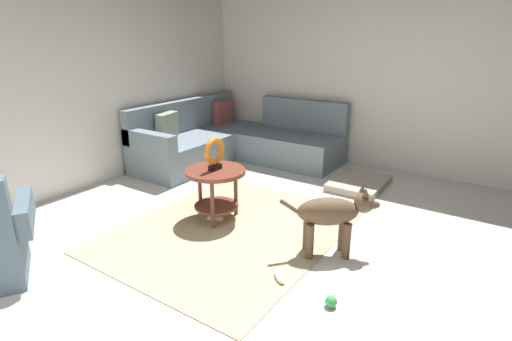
{
  "coord_description": "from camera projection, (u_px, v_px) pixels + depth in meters",
  "views": [
    {
      "loc": [
        -2.6,
        -1.44,
        1.81
      ],
      "look_at": [
        0.45,
        0.6,
        0.55
      ],
      "focal_mm": 28.02,
      "sensor_mm": 36.0,
      "label": 1
    }
  ],
  "objects": [
    {
      "name": "side_table",
      "position": [
        216.0,
        181.0,
        3.98
      ],
      "size": [
        0.6,
        0.6,
        0.54
      ],
      "color": "brown",
      "rests_on": "ground_plane"
    },
    {
      "name": "dog_toy_ball",
      "position": [
        331.0,
        301.0,
        2.78
      ],
      "size": [
        0.09,
        0.09,
        0.09
      ],
      "primitive_type": "sphere",
      "color": "green",
      "rests_on": "ground_plane"
    },
    {
      "name": "dog",
      "position": [
        333.0,
        214.0,
        3.34
      ],
      "size": [
        0.54,
        0.71,
        0.63
      ],
      "rotation": [
        0.0,
        0.0,
        3.77
      ],
      "color": "brown",
      "rests_on": "ground_plane"
    },
    {
      "name": "wall_back",
      "position": [
        62.0,
        77.0,
        4.5
      ],
      "size": [
        6.0,
        0.12,
        2.7
      ],
      "primitive_type": "cube",
      "color": "silver",
      "rests_on": "ground_plane"
    },
    {
      "name": "wall_right",
      "position": [
        399.0,
        71.0,
        5.26
      ],
      "size": [
        0.12,
        6.0,
        2.7
      ],
      "primitive_type": "cube",
      "color": "silver",
      "rests_on": "ground_plane"
    },
    {
      "name": "sectional_couch",
      "position": [
        234.0,
        142.0,
        5.92
      ],
      "size": [
        2.2,
        2.25,
        0.88
      ],
      "color": "slate",
      "rests_on": "ground_plane"
    },
    {
      "name": "torus_sculpture",
      "position": [
        215.0,
        153.0,
        3.89
      ],
      "size": [
        0.28,
        0.08,
        0.33
      ],
      "color": "black",
      "rests_on": "side_table"
    },
    {
      "name": "dog_bed_mat",
      "position": [
        359.0,
        183.0,
        4.97
      ],
      "size": [
        0.8,
        0.6,
        0.09
      ],
      "primitive_type": "cube",
      "color": "#B2A38E",
      "rests_on": "ground_plane"
    },
    {
      "name": "dog_toy_rope",
      "position": [
        216.0,
        218.0,
        4.07
      ],
      "size": [
        0.12,
        0.17,
        0.05
      ],
      "primitive_type": "cylinder",
      "rotation": [
        0.0,
        1.57,
        2.02
      ],
      "color": "silver",
      "rests_on": "ground_plane"
    },
    {
      "name": "dog_toy_bone",
      "position": [
        279.0,
        277.0,
        3.08
      ],
      "size": [
        0.16,
        0.17,
        0.06
      ],
      "primitive_type": "ellipsoid",
      "rotation": [
        0.0,
        0.0,
        0.85
      ],
      "color": "silver",
      "rests_on": "ground_plane"
    },
    {
      "name": "ground_plane",
      "position": [
        285.0,
        264.0,
        3.4
      ],
      "size": [
        6.0,
        6.0,
        0.1
      ],
      "primitive_type": "cube",
      "color": "silver"
    },
    {
      "name": "area_rug",
      "position": [
        230.0,
        230.0,
        3.87
      ],
      "size": [
        2.3,
        1.9,
        0.01
      ],
      "primitive_type": "cube",
      "color": "tan",
      "rests_on": "ground_plane"
    }
  ]
}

